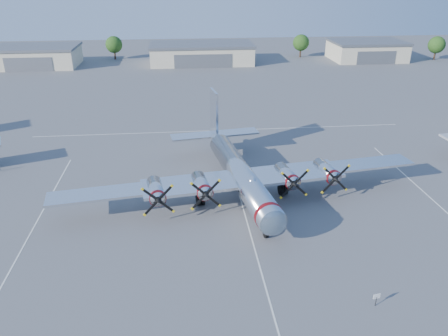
{
  "coord_description": "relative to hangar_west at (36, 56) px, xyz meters",
  "views": [
    {
      "loc": [
        -6.4,
        -42.57,
        24.2
      ],
      "look_at": [
        -1.73,
        3.15,
        3.2
      ],
      "focal_mm": 35.0,
      "sensor_mm": 36.0,
      "label": 1
    }
  ],
  "objects": [
    {
      "name": "ground",
      "position": [
        45.0,
        -81.96,
        -2.71
      ],
      "size": [
        260.0,
        260.0,
        0.0
      ],
      "primitive_type": "plane",
      "color": "#58585A",
      "rests_on": "ground"
    },
    {
      "name": "parking_lines",
      "position": [
        45.0,
        -83.71,
        -2.71
      ],
      "size": [
        60.0,
        50.08,
        0.01
      ],
      "color": "silver",
      "rests_on": "ground"
    },
    {
      "name": "hangar_west",
      "position": [
        0.0,
        0.0,
        0.0
      ],
      "size": [
        22.6,
        14.6,
        5.4
      ],
      "color": "beige",
      "rests_on": "ground"
    },
    {
      "name": "hangar_center",
      "position": [
        45.0,
        -0.0,
        -0.0
      ],
      "size": [
        28.6,
        14.6,
        5.4
      ],
      "color": "beige",
      "rests_on": "ground"
    },
    {
      "name": "hangar_east",
      "position": [
        93.0,
        0.0,
        0.0
      ],
      "size": [
        20.6,
        14.6,
        5.4
      ],
      "color": "beige",
      "rests_on": "ground"
    },
    {
      "name": "tree_west",
      "position": [
        20.0,
        8.04,
        1.51
      ],
      "size": [
        4.8,
        4.8,
        6.64
      ],
      "color": "#382619",
      "rests_on": "ground"
    },
    {
      "name": "tree_east",
      "position": [
        75.0,
        6.04,
        1.51
      ],
      "size": [
        4.8,
        4.8,
        6.64
      ],
      "color": "#382619",
      "rests_on": "ground"
    },
    {
      "name": "tree_far_east",
      "position": [
        113.0,
        -1.96,
        1.51
      ],
      "size": [
        4.8,
        4.8,
        6.64
      ],
      "color": "#382619",
      "rests_on": "ground"
    },
    {
      "name": "main_bomber_b29",
      "position": [
        44.93,
        -78.94,
        -2.71
      ],
      "size": [
        45.71,
        34.58,
        9.27
      ],
      "primitive_type": null,
      "rotation": [
        0.0,
        0.0,
        0.15
      ],
      "color": "white",
      "rests_on": "ground"
    },
    {
      "name": "info_placard",
      "position": [
        53.2,
        -99.1,
        -1.9
      ],
      "size": [
        0.6,
        0.15,
        1.15
      ],
      "rotation": [
        0.0,
        0.0,
        0.18
      ],
      "color": "black",
      "rests_on": "ground"
    }
  ]
}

